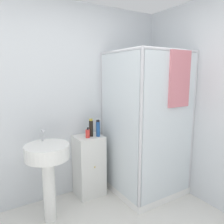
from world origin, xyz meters
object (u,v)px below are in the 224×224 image
object	(u,v)px
shampoo_bottle_tall_black	(91,128)
shampoo_bottle_blue	(98,128)
sink	(48,163)
soap_dispenser	(88,133)

from	to	relation	value
shampoo_bottle_tall_black	shampoo_bottle_blue	distance (m)	0.09
shampoo_bottle_tall_black	shampoo_bottle_blue	bearing A→B (deg)	-36.03
sink	soap_dispenser	world-z (taller)	sink
shampoo_bottle_tall_black	shampoo_bottle_blue	xyz separation A→B (m)	(0.07, -0.05, -0.01)
sink	shampoo_bottle_blue	world-z (taller)	shampoo_bottle_blue
sink	shampoo_bottle_blue	size ratio (longest dim) A/B	4.62
sink	soap_dispenser	size ratio (longest dim) A/B	7.41
sink	shampoo_bottle_tall_black	xyz separation A→B (m)	(0.64, 0.25, 0.25)
soap_dispenser	shampoo_bottle_tall_black	world-z (taller)	shampoo_bottle_tall_black
soap_dispenser	shampoo_bottle_tall_black	size ratio (longest dim) A/B	0.59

